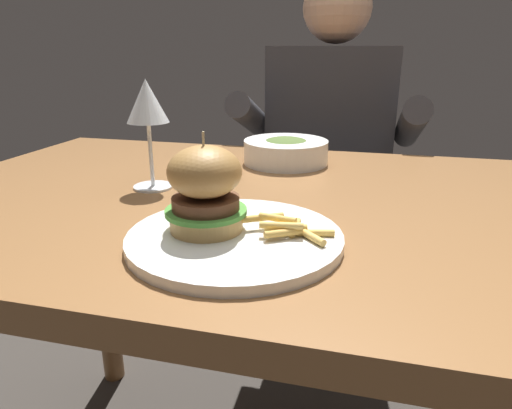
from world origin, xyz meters
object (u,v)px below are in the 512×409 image
burger_sandwich (205,189)px  wine_glass (146,106)px  soup_bowl (286,151)px  diner_person (328,188)px  main_plate (235,238)px

burger_sandwich → wine_glass: size_ratio=0.68×
soup_bowl → diner_person: 0.48m
burger_sandwich → wine_glass: (-0.17, 0.19, 0.07)m
burger_sandwich → diner_person: size_ratio=0.11×
diner_person → wine_glass: bearing=-110.5°
burger_sandwich → soup_bowl: burger_sandwich is taller
burger_sandwich → soup_bowl: size_ratio=0.71×
main_plate → wine_glass: wine_glass is taller
main_plate → soup_bowl: bearing=92.3°
main_plate → soup_bowl: size_ratio=1.53×
wine_glass → diner_person: size_ratio=0.16×
main_plate → burger_sandwich: 0.07m
burger_sandwich → wine_glass: wine_glass is taller
wine_glass → burger_sandwich: bearing=-47.8°
soup_bowl → diner_person: size_ratio=0.15×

